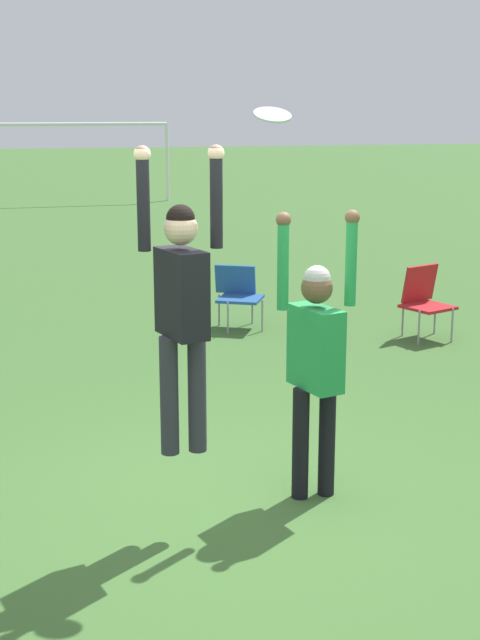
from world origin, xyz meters
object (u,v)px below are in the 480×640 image
Objects in this scene: frisbee at (272,115)px; camping_chair_0 at (424,297)px; camping_chair_2 at (238,292)px; person_jumping at (182,297)px; person_defending at (316,350)px.

camping_chair_0 is at bearing 51.64° from frisbee.
camping_chair_2 is (-2.04, 1.11, -0.04)m from camping_chair_0.
camping_chair_2 is at bearing -48.52° from camping_chair_0.
camping_chair_0 is at bearing -56.26° from person_jumping.
frisbee reaches higher than camping_chair_2.
person_defending is 4.96m from camping_chair_0.
person_jumping reaches higher than person_defending.
frisbee is 5.81m from camping_chair_2.
frisbee is at bearing 31.66° from camping_chair_0.
person_jumping is at bearing -169.63° from frisbee.
camping_chair_0 reaches higher than camping_chair_2.
frisbee is 0.28× the size of camping_chair_0.
camping_chair_2 is at bearing -32.73° from person_jumping.
person_jumping is 1.14m from person_defending.
person_jumping is at bearing 27.48° from camping_chair_0.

